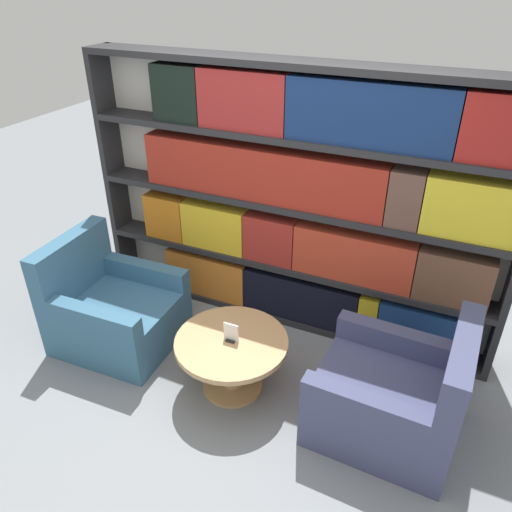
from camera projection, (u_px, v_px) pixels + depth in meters
ground_plane at (217, 414)px, 3.48m from camera, size 14.00×14.00×0.00m
bookshelf at (302, 207)px, 3.89m from camera, size 3.39×0.30×2.15m
armchair_left at (113, 310)px, 4.03m from camera, size 0.93×0.84×0.89m
armchair_right at (393, 398)px, 3.22m from camera, size 0.93×0.84×0.89m
coffee_table at (232, 354)px, 3.54m from camera, size 0.80×0.80×0.44m
table_sign at (231, 334)px, 3.45m from camera, size 0.11×0.06×0.14m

